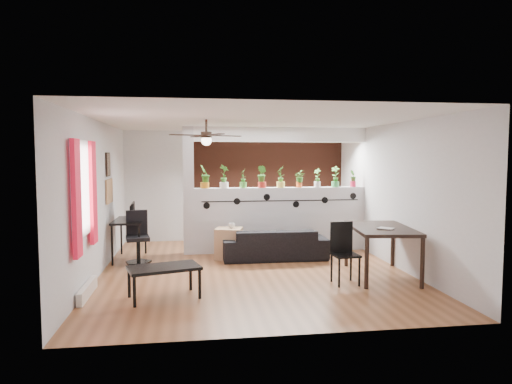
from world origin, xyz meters
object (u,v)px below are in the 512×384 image
potted_plant_0 (205,176)px  computer_desk (129,223)px  potted_plant_1 (224,176)px  potted_plant_8 (353,178)px  ceiling_fan (206,137)px  potted_plant_3 (262,176)px  potted_plant_6 (317,177)px  office_chair (138,241)px  folding_chair (343,247)px  potted_plant_7 (335,176)px  cube_shelf (229,243)px  potted_plant_4 (281,176)px  dining_table (381,232)px  cup (231,226)px  potted_plant_5 (299,178)px  coffee_table (164,270)px  potted_plant_2 (243,177)px  sofa (274,244)px

potted_plant_0 → computer_desk: size_ratio=0.44×
potted_plant_1 → potted_plant_8: bearing=-0.0°
ceiling_fan → potted_plant_3: bearing=56.2°
potted_plant_6 → office_chair: 3.89m
potted_plant_8 → folding_chair: size_ratio=0.37×
potted_plant_6 → potted_plant_7: size_ratio=0.88×
potted_plant_3 → cube_shelf: (-0.74, -0.57, -1.29)m
ceiling_fan → potted_plant_4: bearing=48.4°
office_chair → dining_table: size_ratio=0.60×
dining_table → potted_plant_6: bearing=101.9°
ceiling_fan → potted_plant_6: 3.09m
computer_desk → office_chair: 0.53m
potted_plant_7 → dining_table: (0.08, -2.23, -0.84)m
potted_plant_8 → cup: potted_plant_8 is taller
folding_chair → dining_table: bearing=20.5°
potted_plant_5 → dining_table: 2.53m
potted_plant_3 → ceiling_fan: bearing=-123.8°
ceiling_fan → coffee_table: 2.31m
potted_plant_2 → dining_table: 3.14m
ceiling_fan → potted_plant_3: ceiling_fan is taller
potted_plant_8 → sofa: potted_plant_8 is taller
potted_plant_8 → sofa: bearing=-159.5°
cube_shelf → computer_desk: bearing=-171.2°
potted_plant_4 → computer_desk: 3.19m
potted_plant_2 → cup: (-0.30, -0.57, -0.91)m
potted_plant_5 → computer_desk: 3.56m
cup → computer_desk: bearing=173.2°
ceiling_fan → potted_plant_8: ceiling_fan is taller
sofa → dining_table: (1.52, -1.55, 0.46)m
ceiling_fan → computer_desk: bearing=134.8°
computer_desk → potted_plant_4: bearing=6.4°
potted_plant_0 → cup: bearing=-49.4°
potted_plant_4 → coffee_table: size_ratio=0.42×
potted_plant_4 → potted_plant_6: bearing=0.0°
cube_shelf → potted_plant_2: bearing=74.6°
computer_desk → potted_plant_7: bearing=4.6°
ceiling_fan → office_chair: 2.50m
potted_plant_4 → computer_desk: potted_plant_4 is taller
potted_plant_1 → potted_plant_3: size_ratio=1.05×
ceiling_fan → computer_desk: 2.61m
potted_plant_6 → cup: bearing=-163.0°
coffee_table → potted_plant_5: bearing=48.0°
potted_plant_4 → potted_plant_8: bearing=0.0°
cube_shelf → cup: bearing=15.8°
potted_plant_1 → cube_shelf: potted_plant_1 is taller
ceiling_fan → potted_plant_2: ceiling_fan is taller
ceiling_fan → potted_plant_4: 2.51m
potted_plant_0 → cup: size_ratio=3.83×
potted_plant_0 → cube_shelf: (0.44, -0.57, -1.30)m
potted_plant_7 → potted_plant_3: bearing=-180.0°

